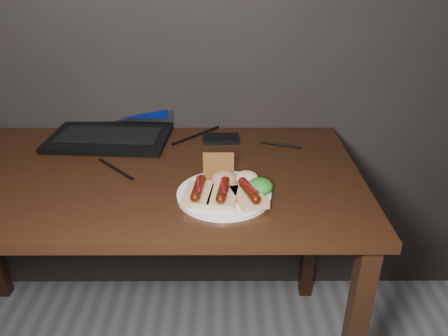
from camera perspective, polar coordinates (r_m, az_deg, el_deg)
name	(u,v)px	position (r m, az deg, el deg)	size (l,w,h in m)	color
desk	(127,198)	(1.37, -12.61, -3.84)	(1.40, 0.70, 0.75)	black
laptop	(113,119)	(1.59, -14.24, 6.18)	(0.42, 0.38, 0.25)	black
hard_drive	(221,139)	(1.50, -0.42, 3.84)	(0.12, 0.07, 0.02)	black
desk_cables	(135,151)	(1.44, -11.54, 2.15)	(1.09, 0.40, 0.01)	black
plate	(224,194)	(1.17, 0.00, -3.47)	(0.25, 0.25, 0.01)	white
bread_sausage_left	(198,192)	(1.14, -3.39, -3.12)	(0.08, 0.12, 0.04)	#E0B083
bread_sausage_center	(223,194)	(1.13, -0.13, -3.35)	(0.08, 0.12, 0.04)	#E0B083
bread_sausage_right	(249,194)	(1.13, 3.26, -3.43)	(0.10, 0.13, 0.04)	#E0B083
crispbread	(218,167)	(1.20, -0.73, 0.17)	(0.09, 0.01, 0.09)	#965729
salad_greens	(260,186)	(1.16, 4.69, -2.39)	(0.07, 0.07, 0.04)	#186113
salsa_mound	(224,179)	(1.19, 0.00, -1.43)	(0.07, 0.07, 0.04)	#9E1E0F
coleslaw_mound	(247,178)	(1.20, 2.97, -1.31)	(0.06, 0.06, 0.04)	beige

